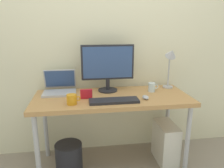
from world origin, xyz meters
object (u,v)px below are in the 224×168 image
at_px(laptop, 60,87).
at_px(mouse, 146,97).
at_px(wastebasket, 69,158).
at_px(coffee_mug, 72,99).
at_px(desk_lamp, 171,59).
at_px(glass_cup, 152,87).
at_px(monitor, 108,65).
at_px(keyboard, 114,101).
at_px(computer_tower, 165,143).
at_px(desk, 112,103).
at_px(photo_frame, 86,94).

height_order(laptop, mouse, laptop).
height_order(laptop, wastebasket, laptop).
bearing_deg(coffee_mug, desk_lamp, 18.83).
bearing_deg(laptop, wastebasket, -75.20).
relative_size(laptop, desk_lamp, 0.72).
bearing_deg(wastebasket, laptop, 104.80).
relative_size(laptop, glass_cup, 3.04).
bearing_deg(monitor, keyboard, -88.09).
height_order(laptop, computer_tower, laptop).
height_order(monitor, glass_cup, monitor).
xyz_separation_m(desk_lamp, computer_tower, (-0.08, -0.20, -0.85)).
height_order(desk, monitor, monitor).
height_order(laptop, desk_lamp, desk_lamp).
distance_m(monitor, coffee_mug, 0.54).
bearing_deg(keyboard, laptop, 143.64).
xyz_separation_m(laptop, wastebasket, (0.07, -0.27, -0.65)).
bearing_deg(laptop, monitor, -2.46).
xyz_separation_m(desk_lamp, keyboard, (-0.65, -0.35, -0.30)).
height_order(desk_lamp, keyboard, desk_lamp).
distance_m(mouse, photo_frame, 0.55).
relative_size(mouse, photo_frame, 0.82).
bearing_deg(glass_cup, monitor, 168.61).
bearing_deg(mouse, monitor, 135.47).
bearing_deg(laptop, mouse, -22.32).
distance_m(keyboard, photo_frame, 0.27).
distance_m(laptop, desk_lamp, 1.18).
xyz_separation_m(keyboard, coffee_mug, (-0.37, -0.00, 0.03)).
xyz_separation_m(keyboard, mouse, (0.30, 0.04, 0.01)).
distance_m(laptop, coffee_mug, 0.39).
distance_m(mouse, wastebasket, 0.95).
bearing_deg(monitor, photo_frame, -135.07).
height_order(keyboard, mouse, mouse).
bearing_deg(monitor, mouse, -44.53).
bearing_deg(wastebasket, computer_tower, 2.58).
bearing_deg(glass_cup, mouse, -121.15).
relative_size(keyboard, photo_frame, 4.00).
bearing_deg(glass_cup, keyboard, -149.31).
bearing_deg(mouse, desk_lamp, 41.22).
height_order(desk, coffee_mug, coffee_mug).
bearing_deg(coffee_mug, laptop, 109.61).
height_order(monitor, photo_frame, monitor).
height_order(coffee_mug, wastebasket, coffee_mug).
relative_size(desk_lamp, coffee_mug, 3.62).
distance_m(desk, coffee_mug, 0.42).
height_order(desk_lamp, wastebasket, desk_lamp).
xyz_separation_m(desk, photo_frame, (-0.25, -0.05, 0.12)).
distance_m(desk_lamp, mouse, 0.55).
bearing_deg(desk_lamp, photo_frame, -165.63).
bearing_deg(wastebasket, desk_lamp, 12.84).
height_order(laptop, keyboard, laptop).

